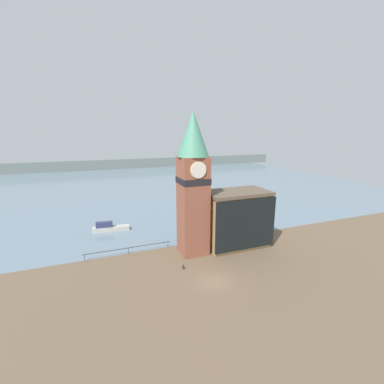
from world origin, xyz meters
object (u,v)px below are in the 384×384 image
object	(u,v)px
boat_near	(109,227)
mooring_bollard_near	(183,267)
clock_tower	(193,181)
pier_building	(237,219)

from	to	relation	value
boat_near	mooring_bollard_near	bearing A→B (deg)	-57.98
clock_tower	mooring_bollard_near	xyz separation A→B (m)	(-3.20, -4.47, -11.09)
pier_building	boat_near	size ratio (longest dim) A/B	1.51
pier_building	boat_near	distance (m)	24.55
pier_building	mooring_bollard_near	xyz separation A→B (m)	(-10.84, -4.27, -4.32)
clock_tower	boat_near	distance (m)	21.38
pier_building	mooring_bollard_near	bearing A→B (deg)	-158.49
clock_tower	mooring_bollard_near	distance (m)	12.38
pier_building	mooring_bollard_near	distance (m)	12.43
mooring_bollard_near	pier_building	bearing A→B (deg)	21.51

